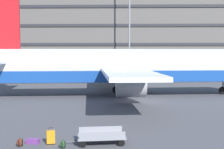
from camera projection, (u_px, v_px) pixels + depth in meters
ground_plane at (141, 101)px, 31.48m from camera, size 600.00×600.00×0.00m
terminal_structure at (127, 37)px, 84.60m from camera, size 146.92×18.80×18.96m
airliner at (124, 68)px, 35.12m from camera, size 37.16×29.92×11.40m
light_mast_left at (129, 13)px, 68.46m from camera, size 1.80×0.50×24.69m
suitcase_orange at (51, 137)px, 16.50m from camera, size 0.51×0.40×0.90m
suitcase_small at (33, 141)px, 16.65m from camera, size 0.78×0.48×0.26m
backpack_upright at (20, 143)px, 16.11m from camera, size 0.43×0.42×0.48m
backpack_navy at (63, 144)px, 15.80m from camera, size 0.39×0.37×0.48m
baggage_cart at (101, 136)px, 16.56m from camera, size 3.36×1.64×0.82m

